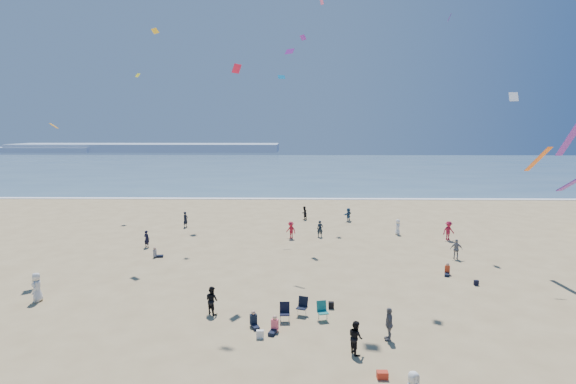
{
  "coord_description": "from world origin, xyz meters",
  "views": [
    {
      "loc": [
        2.45,
        -17.77,
        10.09
      ],
      "look_at": [
        2.0,
        8.0,
        6.36
      ],
      "focal_mm": 28.0,
      "sensor_mm": 36.0,
      "label": 1
    }
  ],
  "objects": [
    {
      "name": "black_backpack",
      "position": [
        4.46,
        6.28,
        0.19
      ],
      "size": [
        0.3,
        0.22,
        0.38
      ],
      "primitive_type": "cube",
      "color": "black",
      "rests_on": "ground"
    },
    {
      "name": "seated_group",
      "position": [
        1.84,
        6.37,
        0.42
      ],
      "size": [
        22.37,
        20.66,
        0.84
      ],
      "color": "white",
      "rests_on": "ground"
    },
    {
      "name": "kites_aloft",
      "position": [
        8.97,
        13.03,
        14.94
      ],
      "size": [
        40.39,
        39.57,
        28.31
      ],
      "color": "green",
      "rests_on": "ground"
    },
    {
      "name": "headland_near",
      "position": [
        -100.0,
        165.0,
        1.0
      ],
      "size": [
        40.0,
        14.0,
        2.0
      ],
      "primitive_type": "cube",
      "color": "#7A8EA8",
      "rests_on": "ground"
    },
    {
      "name": "navy_bag",
      "position": [
        14.09,
        10.17,
        0.17
      ],
      "size": [
        0.28,
        0.18,
        0.34
      ],
      "primitive_type": "cube",
      "color": "black",
      "rests_on": "ground"
    },
    {
      "name": "headland_far",
      "position": [
        -60.0,
        170.0,
        1.6
      ],
      "size": [
        110.0,
        20.0,
        3.2
      ],
      "primitive_type": "cube",
      "color": "#7A8EA8",
      "rests_on": "ground"
    },
    {
      "name": "ground",
      "position": [
        0.0,
        0.0,
        0.0
      ],
      "size": [
        220.0,
        220.0,
        0.0
      ],
      "primitive_type": "plane",
      "color": "tan",
      "rests_on": "ground"
    },
    {
      "name": "surf_line",
      "position": [
        0.0,
        45.0,
        0.04
      ],
      "size": [
        220.0,
        1.2,
        0.08
      ],
      "primitive_type": "cube",
      "color": "white",
      "rests_on": "ground"
    },
    {
      "name": "standing_flyers",
      "position": [
        6.0,
        13.67,
        0.79
      ],
      "size": [
        30.29,
        36.75,
        1.73
      ],
      "color": "black",
      "rests_on": "ground"
    },
    {
      "name": "chair_cluster",
      "position": [
        2.86,
        4.81,
        0.5
      ],
      "size": [
        2.68,
        1.49,
        1.0
      ],
      "color": "black",
      "rests_on": "ground"
    },
    {
      "name": "cooler",
      "position": [
        5.98,
        -0.79,
        0.15
      ],
      "size": [
        0.45,
        0.3,
        0.3
      ],
      "primitive_type": "cube",
      "color": "red",
      "rests_on": "ground"
    },
    {
      "name": "ocean",
      "position": [
        0.0,
        95.0,
        0.03
      ],
      "size": [
        220.0,
        100.0,
        0.06
      ],
      "primitive_type": "cube",
      "color": "#476B84",
      "rests_on": "ground"
    },
    {
      "name": "white_tote",
      "position": [
        0.74,
        2.62,
        0.2
      ],
      "size": [
        0.35,
        0.2,
        0.4
      ],
      "primitive_type": "cube",
      "color": "silver",
      "rests_on": "ground"
    }
  ]
}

